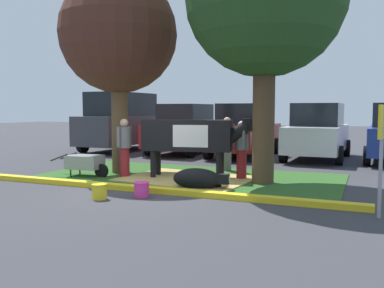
{
  "coord_description": "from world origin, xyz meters",
  "views": [
    {
      "loc": [
        4.66,
        -8.01,
        1.81
      ],
      "look_at": [
        0.41,
        2.03,
        0.9
      ],
      "focal_mm": 39.14,
      "sensor_mm": 36.0,
      "label": 1
    }
  ],
  "objects_px": {
    "shade_tree_left": "(118,35)",
    "person_visitor_near": "(242,148)",
    "parking_sign": "(382,138)",
    "wheelbarrow": "(86,162)",
    "suv_dark_grey": "(122,122)",
    "person_visitor_far": "(124,146)",
    "sedan_silver": "(244,131)",
    "cow_holstein": "(191,136)",
    "calf_lying": "(198,179)",
    "sedan_red": "(186,129)",
    "bucket_pink": "(142,189)",
    "hatchback_white": "(318,132)",
    "bucket_yellow": "(99,191)",
    "person_handler": "(227,142)"
  },
  "relations": [
    {
      "from": "person_visitor_near",
      "to": "bucket_yellow",
      "type": "height_order",
      "value": "person_visitor_near"
    },
    {
      "from": "calf_lying",
      "to": "person_visitor_far",
      "type": "height_order",
      "value": "person_visitor_far"
    },
    {
      "from": "shade_tree_left",
      "to": "sedan_silver",
      "type": "distance_m",
      "value": 6.56
    },
    {
      "from": "shade_tree_left",
      "to": "cow_holstein",
      "type": "distance_m",
      "value": 3.53
    },
    {
      "from": "cow_holstein",
      "to": "shade_tree_left",
      "type": "bearing_deg",
      "value": 177.75
    },
    {
      "from": "suv_dark_grey",
      "to": "hatchback_white",
      "type": "bearing_deg",
      "value": -0.0
    },
    {
      "from": "person_handler",
      "to": "calf_lying",
      "type": "bearing_deg",
      "value": -84.46
    },
    {
      "from": "bucket_yellow",
      "to": "hatchback_white",
      "type": "height_order",
      "value": "hatchback_white"
    },
    {
      "from": "sedan_silver",
      "to": "wheelbarrow",
      "type": "bearing_deg",
      "value": -111.53
    },
    {
      "from": "calf_lying",
      "to": "sedan_red",
      "type": "height_order",
      "value": "sedan_red"
    },
    {
      "from": "cow_holstein",
      "to": "parking_sign",
      "type": "relative_size",
      "value": 1.65
    },
    {
      "from": "suv_dark_grey",
      "to": "sedan_red",
      "type": "distance_m",
      "value": 3.03
    },
    {
      "from": "calf_lying",
      "to": "sedan_silver",
      "type": "xyz_separation_m",
      "value": [
        -0.89,
        6.92,
        0.75
      ]
    },
    {
      "from": "bucket_pink",
      "to": "sedan_silver",
      "type": "relative_size",
      "value": 0.07
    },
    {
      "from": "calf_lying",
      "to": "hatchback_white",
      "type": "xyz_separation_m",
      "value": [
        1.81,
        7.01,
        0.75
      ]
    },
    {
      "from": "wheelbarrow",
      "to": "sedan_silver",
      "type": "relative_size",
      "value": 0.36
    },
    {
      "from": "calf_lying",
      "to": "sedan_silver",
      "type": "bearing_deg",
      "value": 97.35
    },
    {
      "from": "wheelbarrow",
      "to": "bucket_pink",
      "type": "xyz_separation_m",
      "value": [
        2.68,
        -1.69,
        -0.22
      ]
    },
    {
      "from": "shade_tree_left",
      "to": "calf_lying",
      "type": "bearing_deg",
      "value": -25.17
    },
    {
      "from": "shade_tree_left",
      "to": "calf_lying",
      "type": "height_order",
      "value": "shade_tree_left"
    },
    {
      "from": "person_visitor_near",
      "to": "person_visitor_far",
      "type": "relative_size",
      "value": 0.97
    },
    {
      "from": "calf_lying",
      "to": "hatchback_white",
      "type": "height_order",
      "value": "hatchback_white"
    },
    {
      "from": "person_handler",
      "to": "wheelbarrow",
      "type": "relative_size",
      "value": 0.98
    },
    {
      "from": "person_visitor_near",
      "to": "wheelbarrow",
      "type": "xyz_separation_m",
      "value": [
        -3.97,
        -1.2,
        -0.42
      ]
    },
    {
      "from": "shade_tree_left",
      "to": "person_visitor_near",
      "type": "distance_m",
      "value": 4.64
    },
    {
      "from": "wheelbarrow",
      "to": "sedan_silver",
      "type": "distance_m",
      "value": 6.97
    },
    {
      "from": "calf_lying",
      "to": "person_visitor_far",
      "type": "xyz_separation_m",
      "value": [
        -2.41,
        0.74,
        0.59
      ]
    },
    {
      "from": "person_visitor_far",
      "to": "bucket_pink",
      "type": "bearing_deg",
      "value": -50.25
    },
    {
      "from": "shade_tree_left",
      "to": "bucket_pink",
      "type": "relative_size",
      "value": 16.58
    },
    {
      "from": "parking_sign",
      "to": "wheelbarrow",
      "type": "bearing_deg",
      "value": 167.27
    },
    {
      "from": "calf_lying",
      "to": "sedan_silver",
      "type": "relative_size",
      "value": 0.3
    },
    {
      "from": "wheelbarrow",
      "to": "parking_sign",
      "type": "height_order",
      "value": "parking_sign"
    },
    {
      "from": "person_handler",
      "to": "sedan_red",
      "type": "xyz_separation_m",
      "value": [
        -3.15,
        4.15,
        0.14
      ]
    },
    {
      "from": "parking_sign",
      "to": "sedan_silver",
      "type": "xyz_separation_m",
      "value": [
        -4.61,
        8.08,
        -0.35
      ]
    },
    {
      "from": "bucket_pink",
      "to": "sedan_red",
      "type": "bearing_deg",
      "value": 107.81
    },
    {
      "from": "suv_dark_grey",
      "to": "parking_sign",
      "type": "bearing_deg",
      "value": -38.81
    },
    {
      "from": "person_visitor_near",
      "to": "person_visitor_far",
      "type": "height_order",
      "value": "person_visitor_far"
    },
    {
      "from": "calf_lying",
      "to": "sedan_red",
      "type": "distance_m",
      "value": 7.89
    },
    {
      "from": "suv_dark_grey",
      "to": "hatchback_white",
      "type": "distance_m",
      "value": 8.27
    },
    {
      "from": "wheelbarrow",
      "to": "bucket_yellow",
      "type": "height_order",
      "value": "wheelbarrow"
    },
    {
      "from": "shade_tree_left",
      "to": "cow_holstein",
      "type": "relative_size",
      "value": 1.78
    },
    {
      "from": "bucket_yellow",
      "to": "suv_dark_grey",
      "type": "xyz_separation_m",
      "value": [
        -5.0,
        8.76,
        1.11
      ]
    },
    {
      "from": "wheelbarrow",
      "to": "hatchback_white",
      "type": "distance_m",
      "value": 8.42
    },
    {
      "from": "shade_tree_left",
      "to": "person_visitor_near",
      "type": "xyz_separation_m",
      "value": [
        3.49,
        0.27,
        -3.05
      ]
    },
    {
      "from": "calf_lying",
      "to": "parking_sign",
      "type": "bearing_deg",
      "value": -17.38
    },
    {
      "from": "bucket_yellow",
      "to": "bucket_pink",
      "type": "height_order",
      "value": "bucket_yellow"
    },
    {
      "from": "person_visitor_near",
      "to": "suv_dark_grey",
      "type": "relative_size",
      "value": 0.32
    },
    {
      "from": "person_visitor_far",
      "to": "cow_holstein",
      "type": "bearing_deg",
      "value": 18.28
    },
    {
      "from": "bucket_yellow",
      "to": "sedan_silver",
      "type": "distance_m",
      "value": 8.72
    },
    {
      "from": "person_handler",
      "to": "bucket_pink",
      "type": "height_order",
      "value": "person_handler"
    }
  ]
}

